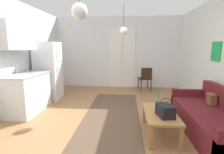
# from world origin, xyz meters

# --- Properties ---
(ground_plane) EXTENTS (5.24, 7.43, 0.10)m
(ground_plane) POSITION_xyz_m (0.00, 0.00, -0.05)
(ground_plane) COLOR #996D44
(wall_back) EXTENTS (4.84, 0.13, 2.64)m
(wall_back) POSITION_xyz_m (0.01, 3.46, 1.31)
(wall_back) COLOR silver
(wall_back) RESTS_ON ground_plane
(area_rug) EXTENTS (1.21, 3.27, 0.01)m
(area_rug) POSITION_xyz_m (0.03, 0.63, 0.01)
(area_rug) COLOR brown
(area_rug) RESTS_ON ground_plane
(couch) EXTENTS (0.83, 2.04, 0.78)m
(couch) POSITION_xyz_m (1.90, -0.10, 0.26)
(couch) COLOR #5B191E
(couch) RESTS_ON ground_plane
(coffee_table) EXTENTS (0.53, 1.03, 0.41)m
(coffee_table) POSITION_xyz_m (0.94, -0.16, 0.36)
(coffee_table) COLOR #A87542
(coffee_table) RESTS_ON ground_plane
(bamboo_vase) EXTENTS (0.11, 0.11, 0.39)m
(bamboo_vase) POSITION_xyz_m (0.92, -0.01, 0.49)
(bamboo_vase) COLOR #47704C
(bamboo_vase) RESTS_ON coffee_table
(handbag) EXTENTS (0.29, 0.35, 0.31)m
(handbag) POSITION_xyz_m (0.98, -0.35, 0.51)
(handbag) COLOR black
(handbag) RESTS_ON coffee_table
(refrigerator) EXTENTS (0.67, 0.61, 1.67)m
(refrigerator) POSITION_xyz_m (-1.93, 1.67, 0.84)
(refrigerator) COLOR white
(refrigerator) RESTS_ON ground_plane
(kitchen_counter) EXTENTS (0.62, 1.17, 2.07)m
(kitchen_counter) POSITION_xyz_m (-2.01, 0.65, 0.78)
(kitchen_counter) COLOR silver
(kitchen_counter) RESTS_ON ground_plane
(accent_chair) EXTENTS (0.50, 0.48, 0.83)m
(accent_chair) POSITION_xyz_m (1.00, 2.86, 0.47)
(accent_chair) COLOR black
(accent_chair) RESTS_ON ground_plane
(pendant_lamp_near) EXTENTS (0.21, 0.21, 0.78)m
(pendant_lamp_near) POSITION_xyz_m (-0.27, -0.79, 1.97)
(pendant_lamp_near) COLOR black
(pendant_lamp_far) EXTENTS (0.21, 0.21, 0.80)m
(pendant_lamp_far) POSITION_xyz_m (0.25, 1.54, 1.95)
(pendant_lamp_far) COLOR black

